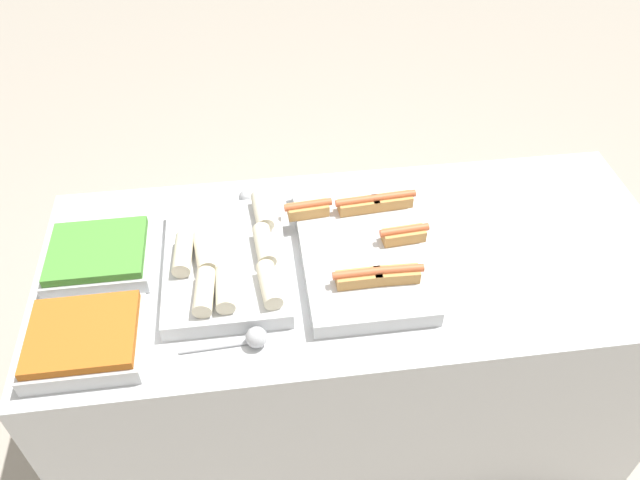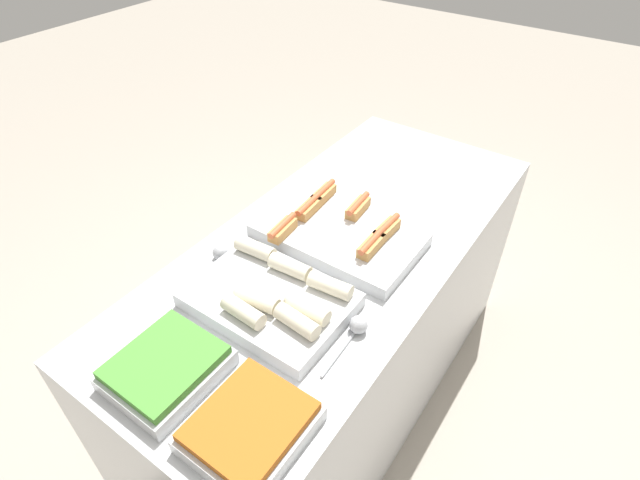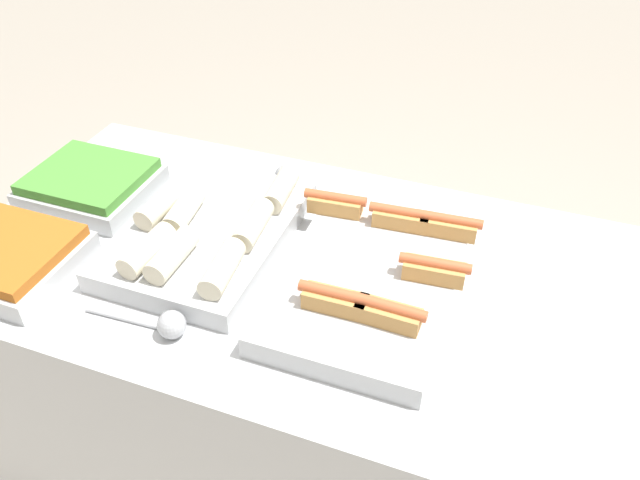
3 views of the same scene
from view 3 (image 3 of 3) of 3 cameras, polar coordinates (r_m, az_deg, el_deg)
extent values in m
cube|color=silver|center=(1.64, 3.89, -15.46)|extent=(1.83, 0.79, 0.90)
cube|color=silver|center=(1.29, 4.65, -2.98)|extent=(0.33, 0.56, 0.05)
cube|color=tan|center=(1.24, 10.36, -2.88)|extent=(0.12, 0.05, 0.04)
cylinder|color=#CC6038|center=(1.23, 10.47, -2.18)|extent=(0.14, 0.03, 0.02)
cube|color=tan|center=(1.37, 7.41, 1.92)|extent=(0.12, 0.05, 0.04)
cylinder|color=#CC6038|center=(1.35, 7.48, 2.60)|extent=(0.14, 0.03, 0.02)
cube|color=tan|center=(1.40, 1.41, 3.24)|extent=(0.12, 0.05, 0.04)
cylinder|color=#CC6038|center=(1.39, 1.42, 3.92)|extent=(0.14, 0.03, 0.02)
cube|color=tan|center=(1.14, 6.24, -6.81)|extent=(0.12, 0.05, 0.04)
cylinder|color=#CC6038|center=(1.13, 6.31, -6.10)|extent=(0.14, 0.03, 0.02)
cube|color=tan|center=(1.36, 11.65, 1.17)|extent=(0.12, 0.05, 0.04)
cylinder|color=#CC6038|center=(1.35, 11.76, 1.85)|extent=(0.14, 0.03, 0.02)
cube|color=tan|center=(1.16, 1.39, -5.61)|extent=(0.12, 0.05, 0.04)
cylinder|color=#CC6038|center=(1.15, 1.41, -4.89)|extent=(0.14, 0.02, 0.02)
cube|color=silver|center=(1.41, -10.19, 0.60)|extent=(0.34, 0.47, 0.05)
cylinder|color=beige|center=(1.31, -15.51, -0.90)|extent=(0.06, 0.14, 0.05)
cylinder|color=beige|center=(1.23, -8.94, -2.56)|extent=(0.06, 0.14, 0.05)
cylinder|color=beige|center=(1.40, -12.40, 2.62)|extent=(0.07, 0.14, 0.05)
cylinder|color=beige|center=(1.34, -6.18, 1.40)|extent=(0.06, 0.14, 0.05)
cylinder|color=beige|center=(1.43, -14.44, 3.03)|extent=(0.06, 0.14, 0.05)
cylinder|color=beige|center=(1.28, -13.39, -1.32)|extent=(0.05, 0.14, 0.05)
cylinder|color=beige|center=(1.44, -3.59, 4.68)|extent=(0.06, 0.14, 0.05)
cube|color=silver|center=(1.47, -26.64, -1.75)|extent=(0.28, 0.25, 0.05)
cube|color=#B7601E|center=(1.45, -27.06, -0.63)|extent=(0.26, 0.23, 0.02)
cube|color=silver|center=(1.63, -20.10, 4.45)|extent=(0.28, 0.25, 0.05)
cube|color=#4C9338|center=(1.61, -20.39, 5.54)|extent=(0.26, 0.23, 0.02)
cylinder|color=#B2B5BA|center=(1.27, -17.00, -7.01)|extent=(0.19, 0.02, 0.01)
sphere|color=#B2B5BA|center=(1.21, -13.40, -7.54)|extent=(0.05, 0.05, 0.05)
cylinder|color=#B2B5BA|center=(1.62, -6.43, 5.86)|extent=(0.20, 0.03, 0.01)
sphere|color=#B2B5BA|center=(1.57, -3.18, 5.88)|extent=(0.05, 0.05, 0.05)
camera|label=1|loc=(0.71, -119.74, 19.75)|focal=35.00mm
camera|label=2|loc=(1.41, -73.01, 25.79)|focal=28.00mm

